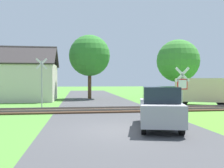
{
  "coord_description": "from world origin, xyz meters",
  "views": [
    {
      "loc": [
        -1.93,
        -10.09,
        2.02
      ],
      "look_at": [
        0.5,
        7.6,
        1.8
      ],
      "focal_mm": 40.0,
      "sensor_mm": 36.0,
      "label": 1
    }
  ],
  "objects_px": {
    "tree_center": "(90,56)",
    "parked_car": "(160,107)",
    "stop_sign_near": "(182,88)",
    "crossing_sign_far": "(42,79)",
    "tree_far": "(178,61)",
    "house": "(17,81)",
    "mail_truck": "(200,90)"
  },
  "relations": [
    {
      "from": "crossing_sign_far",
      "to": "stop_sign_near",
      "type": "bearing_deg",
      "value": -48.06
    },
    {
      "from": "parked_car",
      "to": "house",
      "type": "bearing_deg",
      "value": 134.75
    },
    {
      "from": "stop_sign_near",
      "to": "mail_truck",
      "type": "relative_size",
      "value": 0.54
    },
    {
      "from": "tree_center",
      "to": "parked_car",
      "type": "height_order",
      "value": "tree_center"
    },
    {
      "from": "mail_truck",
      "to": "tree_center",
      "type": "bearing_deg",
      "value": 71.04
    },
    {
      "from": "house",
      "to": "tree_far",
      "type": "height_order",
      "value": "tree_far"
    },
    {
      "from": "parked_car",
      "to": "stop_sign_near",
      "type": "bearing_deg",
      "value": 67.33
    },
    {
      "from": "crossing_sign_far",
      "to": "tree_center",
      "type": "bearing_deg",
      "value": 52.32
    },
    {
      "from": "stop_sign_near",
      "to": "crossing_sign_far",
      "type": "xyz_separation_m",
      "value": [
        -8.6,
        5.91,
        0.52
      ]
    },
    {
      "from": "house",
      "to": "tree_far",
      "type": "xyz_separation_m",
      "value": [
        18.23,
        2.5,
        2.46
      ]
    },
    {
      "from": "house",
      "to": "parked_car",
      "type": "distance_m",
      "value": 18.87
    },
    {
      "from": "tree_center",
      "to": "tree_far",
      "type": "bearing_deg",
      "value": 2.81
    },
    {
      "from": "crossing_sign_far",
      "to": "parked_car",
      "type": "xyz_separation_m",
      "value": [
        6.18,
        -9.15,
        -1.27
      ]
    },
    {
      "from": "house",
      "to": "mail_truck",
      "type": "relative_size",
      "value": 1.54
    },
    {
      "from": "stop_sign_near",
      "to": "tree_center",
      "type": "distance_m",
      "value": 15.95
    },
    {
      "from": "crossing_sign_far",
      "to": "parked_car",
      "type": "distance_m",
      "value": 11.11
    },
    {
      "from": "stop_sign_near",
      "to": "tree_far",
      "type": "relative_size",
      "value": 0.4
    },
    {
      "from": "house",
      "to": "parked_car",
      "type": "height_order",
      "value": "house"
    },
    {
      "from": "crossing_sign_far",
      "to": "mail_truck",
      "type": "height_order",
      "value": "crossing_sign_far"
    },
    {
      "from": "house",
      "to": "tree_center",
      "type": "bearing_deg",
      "value": 15.03
    },
    {
      "from": "house",
      "to": "tree_far",
      "type": "relative_size",
      "value": 1.14
    },
    {
      "from": "house",
      "to": "tree_far",
      "type": "bearing_deg",
      "value": 8.08
    },
    {
      "from": "stop_sign_near",
      "to": "tree_far",
      "type": "distance_m",
      "value": 16.9
    },
    {
      "from": "crossing_sign_far",
      "to": "tree_center",
      "type": "height_order",
      "value": "tree_center"
    },
    {
      "from": "crossing_sign_far",
      "to": "mail_truck",
      "type": "distance_m",
      "value": 12.75
    },
    {
      "from": "mail_truck",
      "to": "parked_car",
      "type": "bearing_deg",
      "value": 171.64
    },
    {
      "from": "house",
      "to": "stop_sign_near",
      "type": "bearing_deg",
      "value": -46.86
    },
    {
      "from": "stop_sign_near",
      "to": "tree_far",
      "type": "xyz_separation_m",
      "value": [
        6.2,
        15.46,
        2.82
      ]
    },
    {
      "from": "crossing_sign_far",
      "to": "tree_far",
      "type": "xyz_separation_m",
      "value": [
        14.8,
        9.55,
        2.3
      ]
    },
    {
      "from": "tree_center",
      "to": "stop_sign_near",
      "type": "bearing_deg",
      "value": -73.03
    },
    {
      "from": "crossing_sign_far",
      "to": "tree_center",
      "type": "distance_m",
      "value": 10.26
    },
    {
      "from": "stop_sign_near",
      "to": "mail_truck",
      "type": "xyz_separation_m",
      "value": [
        4.12,
        5.91,
        -0.4
      ]
    }
  ]
}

